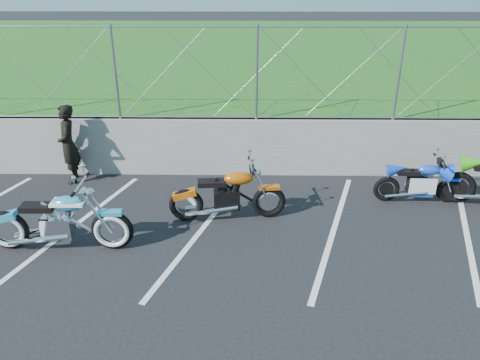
{
  "coord_description": "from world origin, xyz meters",
  "views": [
    {
      "loc": [
        0.78,
        -6.41,
        4.39
      ],
      "look_at": [
        0.67,
        1.3,
        0.84
      ],
      "focal_mm": 35.0,
      "sensor_mm": 36.0,
      "label": 1
    }
  ],
  "objects_px": {
    "person_standing": "(68,144)",
    "sportbike_blue": "(420,184)",
    "naked_orange": "(229,196)",
    "cruiser_turquoise": "(61,223)"
  },
  "relations": [
    {
      "from": "person_standing",
      "to": "sportbike_blue",
      "type": "bearing_deg",
      "value": 64.86
    },
    {
      "from": "person_standing",
      "to": "naked_orange",
      "type": "bearing_deg",
      "value": 46.75
    },
    {
      "from": "sportbike_blue",
      "to": "person_standing",
      "type": "height_order",
      "value": "person_standing"
    },
    {
      "from": "naked_orange",
      "to": "sportbike_blue",
      "type": "height_order",
      "value": "naked_orange"
    },
    {
      "from": "naked_orange",
      "to": "sportbike_blue",
      "type": "bearing_deg",
      "value": 5.8
    },
    {
      "from": "sportbike_blue",
      "to": "person_standing",
      "type": "relative_size",
      "value": 1.03
    },
    {
      "from": "cruiser_turquoise",
      "to": "naked_orange",
      "type": "height_order",
      "value": "cruiser_turquoise"
    },
    {
      "from": "sportbike_blue",
      "to": "person_standing",
      "type": "distance_m",
      "value": 7.41
    },
    {
      "from": "cruiser_turquoise",
      "to": "sportbike_blue",
      "type": "xyz_separation_m",
      "value": [
        6.58,
        1.83,
        -0.09
      ]
    },
    {
      "from": "cruiser_turquoise",
      "to": "sportbike_blue",
      "type": "height_order",
      "value": "cruiser_turquoise"
    }
  ]
}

